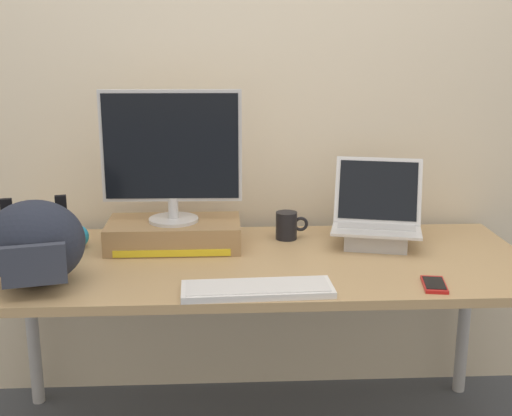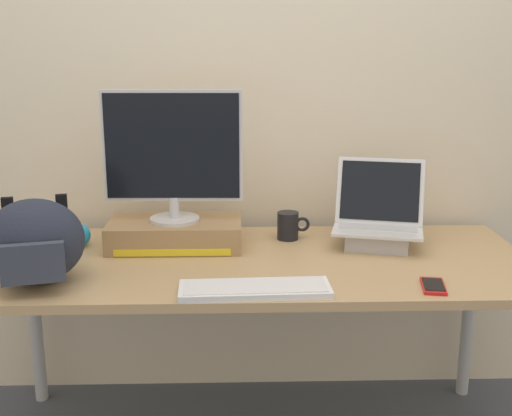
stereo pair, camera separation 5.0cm
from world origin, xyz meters
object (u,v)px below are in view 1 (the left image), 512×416
Objects in this scene: toner_box_yellow at (174,234)px; open_laptop at (376,228)px; desktop_monitor at (171,154)px; coffee_mug at (287,225)px; external_keyboard at (257,289)px; cell_phone at (434,284)px; plush_toy at (77,237)px; messenger_backpack at (35,243)px.

open_laptop is (0.74, -0.01, 0.02)m from toner_box_yellow.
toner_box_yellow is 0.29m from desktop_monitor.
open_laptop is 3.00× the size of coffee_mug.
cell_phone is at bearing 0.24° from external_keyboard.
plush_toy is (-0.77, -0.07, -0.01)m from coffee_mug.
desktop_monitor is at bearing -92.33° from toner_box_yellow.
desktop_monitor is 0.51m from coffee_mug.
external_keyboard is 0.54m from cell_phone.
external_keyboard is 0.69m from messenger_backpack.
desktop_monitor is 1.08× the size of external_keyboard.
open_laptop is at bearing 42.25° from external_keyboard.
messenger_backpack reaches higher than toner_box_yellow.
cell_phone is at bearing -26.22° from desktop_monitor.
coffee_mug is at bearing 137.80° from cell_phone.
coffee_mug is (0.42, 0.07, 0.00)m from toner_box_yellow.
coffee_mug is at bearing 179.10° from open_laptop.
toner_box_yellow is 0.93m from cell_phone.
messenger_backpack is at bearing -149.47° from open_laptop.
plush_toy is at bearing -179.45° from desktop_monitor.
plush_toy is (-1.08, 0.01, -0.02)m from open_laptop.
messenger_backpack is at bearing -97.57° from plush_toy.
messenger_backpack is at bearing -152.28° from coffee_mug.
messenger_backpack reaches higher than coffee_mug.
toner_box_yellow is at bearing -0.97° from plush_toy.
coffee_mug reaches higher than external_keyboard.
toner_box_yellow is 3.90× the size of coffee_mug.
desktop_monitor is at bearing 161.57° from cell_phone.
plush_toy is (-0.35, 0.01, -0.01)m from toner_box_yellow.
open_laptop is 0.44m from cell_phone.
messenger_backpack is (-1.13, -0.34, 0.07)m from open_laptop.
desktop_monitor is at bearing -1.17° from plush_toy.
cell_phone is (0.08, -0.43, -0.06)m from open_laptop.
cell_phone is (0.82, -0.44, -0.04)m from toner_box_yellow.
open_laptop is 1.08m from plush_toy.
toner_box_yellow is 5.72× the size of plush_toy.
desktop_monitor is 0.99m from cell_phone.
desktop_monitor is at bearing -169.81° from coffee_mug.
open_laptop reaches higher than plush_toy.
coffee_mug is (0.14, 0.53, 0.04)m from external_keyboard.
desktop_monitor is 1.42× the size of messenger_backpack.
coffee_mug reaches higher than toner_box_yellow.
plush_toy reaches higher than external_keyboard.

